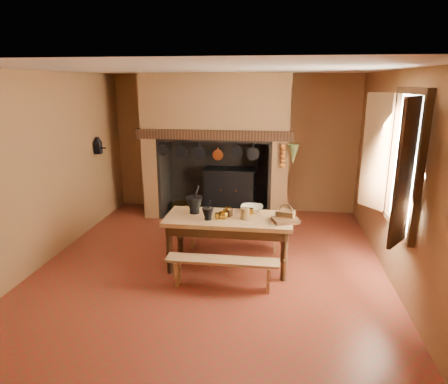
# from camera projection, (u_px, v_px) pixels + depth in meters

# --- Properties ---
(floor) EXTENTS (5.50, 5.50, 0.00)m
(floor) POSITION_uv_depth(u_px,v_px,m) (213.00, 263.00, 6.01)
(floor) COLOR maroon
(floor) RESTS_ON ground
(ceiling) EXTENTS (5.50, 5.50, 0.00)m
(ceiling) POSITION_uv_depth(u_px,v_px,m) (212.00, 69.00, 5.26)
(ceiling) COLOR silver
(ceiling) RESTS_ON back_wall
(back_wall) EXTENTS (5.00, 0.02, 2.80)m
(back_wall) POSITION_uv_depth(u_px,v_px,m) (234.00, 144.00, 8.26)
(back_wall) COLOR brown
(back_wall) RESTS_ON floor
(wall_left) EXTENTS (0.02, 5.50, 2.80)m
(wall_left) POSITION_uv_depth(u_px,v_px,m) (48.00, 167.00, 5.97)
(wall_left) COLOR brown
(wall_left) RESTS_ON floor
(wall_right) EXTENTS (0.02, 5.50, 2.80)m
(wall_right) POSITION_uv_depth(u_px,v_px,m) (398.00, 178.00, 5.30)
(wall_right) COLOR brown
(wall_right) RESTS_ON floor
(wall_front) EXTENTS (5.00, 0.02, 2.80)m
(wall_front) POSITION_uv_depth(u_px,v_px,m) (152.00, 252.00, 3.01)
(wall_front) COLOR brown
(wall_front) RESTS_ON floor
(chimney_breast) EXTENTS (2.95, 0.96, 2.80)m
(chimney_breast) POSITION_uv_depth(u_px,v_px,m) (217.00, 126.00, 7.77)
(chimney_breast) COLOR brown
(chimney_breast) RESTS_ON floor
(iron_range) EXTENTS (1.12, 0.55, 1.60)m
(iron_range) POSITION_uv_depth(u_px,v_px,m) (230.00, 190.00, 8.22)
(iron_range) COLOR black
(iron_range) RESTS_ON floor
(hearth_pans) EXTENTS (0.51, 0.62, 0.20)m
(hearth_pans) POSITION_uv_depth(u_px,v_px,m) (181.00, 209.00, 8.24)
(hearth_pans) COLOR #B78E2A
(hearth_pans) RESTS_ON floor
(hanging_pans) EXTENTS (1.92, 0.29, 0.27)m
(hanging_pans) POSITION_uv_depth(u_px,v_px,m) (211.00, 153.00, 7.42)
(hanging_pans) COLOR black
(hanging_pans) RESTS_ON chimney_breast
(onion_string) EXTENTS (0.12, 0.10, 0.46)m
(onion_string) POSITION_uv_depth(u_px,v_px,m) (283.00, 156.00, 7.23)
(onion_string) COLOR #AD7220
(onion_string) RESTS_ON chimney_breast
(herb_bunch) EXTENTS (0.20, 0.20, 0.35)m
(herb_bunch) POSITION_uv_depth(u_px,v_px,m) (293.00, 154.00, 7.19)
(herb_bunch) COLOR #5E6831
(herb_bunch) RESTS_ON chimney_breast
(window) EXTENTS (0.39, 1.75, 1.76)m
(window) POSITION_uv_depth(u_px,v_px,m) (397.00, 161.00, 4.86)
(window) COLOR white
(window) RESTS_ON wall_right
(wall_coffee_mill) EXTENTS (0.23, 0.16, 0.31)m
(wall_coffee_mill) POSITION_uv_depth(u_px,v_px,m) (98.00, 144.00, 7.41)
(wall_coffee_mill) COLOR black
(wall_coffee_mill) RESTS_ON wall_left
(work_table) EXTENTS (1.80, 0.80, 0.78)m
(work_table) POSITION_uv_depth(u_px,v_px,m) (229.00, 225.00, 5.72)
(work_table) COLOR #AC834F
(work_table) RESTS_ON floor
(bench_front) EXTENTS (1.48, 0.26, 0.42)m
(bench_front) POSITION_uv_depth(u_px,v_px,m) (222.00, 266.00, 5.20)
(bench_front) COLOR #AC834F
(bench_front) RESTS_ON floor
(bench_back) EXTENTS (1.65, 0.29, 0.47)m
(bench_back) POSITION_uv_depth(u_px,v_px,m) (234.00, 229.00, 6.40)
(bench_back) COLOR #AC834F
(bench_back) RESTS_ON floor
(mortar_large) EXTENTS (0.25, 0.25, 0.42)m
(mortar_large) POSITION_uv_depth(u_px,v_px,m) (194.00, 204.00, 5.81)
(mortar_large) COLOR black
(mortar_large) RESTS_ON work_table
(mortar_small) EXTENTS (0.17, 0.17, 0.29)m
(mortar_small) POSITION_uv_depth(u_px,v_px,m) (208.00, 213.00, 5.54)
(mortar_small) COLOR black
(mortar_small) RESTS_ON work_table
(coffee_grinder) EXTENTS (0.16, 0.14, 0.17)m
(coffee_grinder) POSITION_uv_depth(u_px,v_px,m) (228.00, 212.00, 5.71)
(coffee_grinder) COLOR #3A2312
(coffee_grinder) RESTS_ON work_table
(brass_mug_a) EXTENTS (0.09, 0.09, 0.08)m
(brass_mug_a) POSITION_uv_depth(u_px,v_px,m) (217.00, 216.00, 5.59)
(brass_mug_a) COLOR #B78E2A
(brass_mug_a) RESTS_ON work_table
(brass_mug_b) EXTENTS (0.09, 0.09, 0.09)m
(brass_mug_b) POSITION_uv_depth(u_px,v_px,m) (251.00, 211.00, 5.80)
(brass_mug_b) COLOR #B78E2A
(brass_mug_b) RESTS_ON work_table
(mixing_bowl) EXTENTS (0.34, 0.34, 0.08)m
(mixing_bowl) POSITION_uv_depth(u_px,v_px,m) (252.00, 209.00, 5.92)
(mixing_bowl) COLOR beige
(mixing_bowl) RESTS_ON work_table
(stoneware_crock) EXTENTS (0.15, 0.15, 0.16)m
(stoneware_crock) POSITION_uv_depth(u_px,v_px,m) (245.00, 213.00, 5.58)
(stoneware_crock) COLOR #523A1E
(stoneware_crock) RESTS_ON work_table
(glass_jar) EXTENTS (0.10, 0.10, 0.13)m
(glass_jar) POSITION_uv_depth(u_px,v_px,m) (277.00, 215.00, 5.55)
(glass_jar) COLOR beige
(glass_jar) RESTS_ON work_table
(wicker_basket) EXTENTS (0.27, 0.22, 0.23)m
(wicker_basket) POSITION_uv_depth(u_px,v_px,m) (286.00, 215.00, 5.54)
(wicker_basket) COLOR #452A14
(wicker_basket) RESTS_ON work_table
(wooden_tray) EXTENTS (0.40, 0.34, 0.06)m
(wooden_tray) POSITION_uv_depth(u_px,v_px,m) (285.00, 220.00, 5.46)
(wooden_tray) COLOR #3A2312
(wooden_tray) RESTS_ON work_table
(brass_cup) EXTENTS (0.14, 0.14, 0.10)m
(brass_cup) POSITION_uv_depth(u_px,v_px,m) (223.00, 216.00, 5.58)
(brass_cup) COLOR #B78E2A
(brass_cup) RESTS_ON work_table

